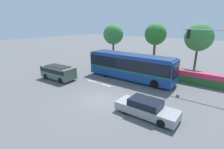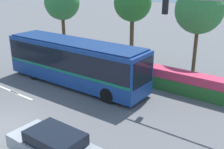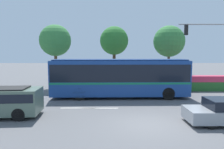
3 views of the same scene
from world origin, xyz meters
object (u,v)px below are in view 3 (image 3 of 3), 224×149
street_tree_left (55,41)px  street_tree_centre (114,41)px  street_tree_right (169,41)px  city_bus (120,76)px

street_tree_left → street_tree_centre: 6.84m
street_tree_centre → street_tree_right: size_ratio=1.00×
street_tree_centre → street_tree_right: bearing=-6.8°
city_bus → street_tree_centre: size_ratio=1.64×
street_tree_left → street_tree_centre: street_tree_centre is taller
street_tree_left → city_bus: bearing=-38.9°
street_tree_left → street_tree_centre: size_ratio=0.98×
city_bus → street_tree_left: bearing=140.3°
street_tree_left → street_tree_right: size_ratio=0.98×
city_bus → street_tree_centre: bearing=91.6°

